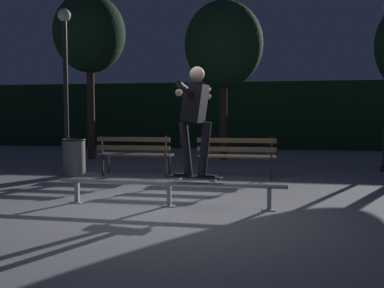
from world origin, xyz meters
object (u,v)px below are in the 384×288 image
grind_rail (169,187)px  trash_can (74,157)px  skateboarder (195,112)px  tree_far_left (90,34)px  park_bench_leftmost (135,151)px  skateboard (195,177)px  lamp_post_left (65,67)px  park_bench_left_center (237,153)px  tree_behind_benches (224,45)px

grind_rail → trash_can: size_ratio=4.22×
skateboarder → tree_far_left: (-4.15, 5.81, 2.27)m
park_bench_leftmost → trash_can: size_ratio=2.00×
trash_can → skateboard: bearing=-39.3°
skateboard → skateboarder: (0.00, -0.00, 0.94)m
skateboard → lamp_post_left: 5.87m
skateboarder → park_bench_left_center: skateboarder is taller
lamp_post_left → trash_can: 2.58m
grind_rail → tree_behind_benches: 7.05m
park_bench_left_center → lamp_post_left: (-4.31, 1.12, 1.94)m
grind_rail → tree_behind_benches: size_ratio=0.74×
skateboard → park_bench_leftmost: 3.27m
skateboard → tree_far_left: tree_far_left is taller
park_bench_leftmost → tree_behind_benches: bearing=67.6°
skateboarder → skateboard: bearing=171.8°
lamp_post_left → tree_far_left: bearing=96.3°
lamp_post_left → trash_can: bearing=-57.8°
tree_far_left → lamp_post_left: bearing=-83.7°
skateboarder → tree_behind_benches: bearing=92.6°
tree_behind_benches → trash_can: size_ratio=5.71×
trash_can → skateboarder: bearing=-39.3°
grind_rail → park_bench_left_center: size_ratio=2.11×
park_bench_leftmost → lamp_post_left: lamp_post_left is taller
tree_far_left → skateboarder: bearing=-54.5°
grind_rail → skateboard: skateboard is taller
lamp_post_left → skateboard: bearing=-44.4°
park_bench_left_center → tree_far_left: size_ratio=0.33×
grind_rail → skateboard: 0.42m
tree_behind_benches → tree_far_left: bearing=-171.8°
grind_rail → trash_can: trash_can is taller
tree_behind_benches → tree_far_left: (-3.86, -0.56, 0.34)m
tree_far_left → lamp_post_left: tree_far_left is taller
grind_rail → tree_far_left: (-3.76, 5.81, 3.37)m
skateboard → park_bench_leftmost: (-1.79, 2.73, 0.10)m
grind_rail → park_bench_leftmost: bearing=117.3°
park_bench_left_center → lamp_post_left: bearing=165.4°
tree_far_left → tree_behind_benches: bearing=8.2°
grind_rail → park_bench_leftmost: size_ratio=2.11×
skateboard → lamp_post_left: size_ratio=0.21×
skateboard → trash_can: bearing=140.7°
skateboarder → park_bench_left_center: 2.88m
tree_far_left → trash_can: (1.04, -3.26, -3.23)m
park_bench_leftmost → trash_can: bearing=-172.1°
trash_can → lamp_post_left: bearing=122.2°
park_bench_left_center → tree_far_left: tree_far_left is taller
park_bench_left_center → skateboard: bearing=-98.0°
lamp_post_left → skateboarder: bearing=-44.4°
grind_rail → park_bench_leftmost: (-1.41, 2.73, 0.27)m
lamp_post_left → trash_can: size_ratio=4.88×
skateboard → park_bench_left_center: bearing=82.0°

